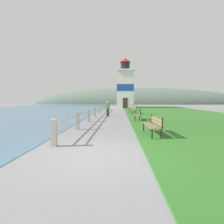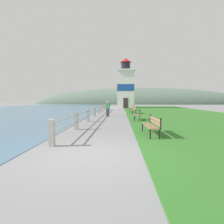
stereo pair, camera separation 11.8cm
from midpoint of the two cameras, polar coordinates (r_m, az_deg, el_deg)
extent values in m
plane|color=slate|center=(5.45, -7.35, -13.96)|extent=(160.00, 160.00, 0.00)
cube|color=#2D6623|center=(21.28, 20.86, -0.63)|extent=(12.00, 45.07, 0.06)
cube|color=#A8A399|center=(6.67, -18.91, -6.46)|extent=(0.18, 0.18, 0.98)
cube|color=#A8A399|center=(9.98, -11.57, -2.87)|extent=(0.18, 0.18, 0.98)
cube|color=#A8A399|center=(13.39, -7.93, -1.07)|extent=(0.18, 0.18, 0.98)
cube|color=#A8A399|center=(16.84, -5.78, 0.00)|extent=(0.18, 0.18, 0.98)
cube|color=#A8A399|center=(20.31, -4.37, 0.71)|extent=(0.18, 0.18, 0.98)
cube|color=#A8A399|center=(23.79, -3.36, 1.21)|extent=(0.18, 0.18, 0.98)
cube|color=#A8A399|center=(27.27, -2.62, 1.58)|extent=(0.18, 0.18, 0.98)
cube|color=#A8A399|center=(30.76, -2.04, 1.87)|extent=(0.18, 0.18, 0.98)
cylinder|color=#B2B2B7|center=(18.55, -5.02, 1.45)|extent=(0.06, 24.54, 0.06)
cylinder|color=#B2B2B7|center=(18.57, -5.01, 0.39)|extent=(0.06, 24.54, 0.06)
cube|color=brown|center=(8.30, 11.33, -4.41)|extent=(0.21, 1.92, 0.04)
cube|color=brown|center=(8.33, 12.32, -4.39)|extent=(0.21, 1.92, 0.04)
cube|color=brown|center=(8.36, 13.31, -4.37)|extent=(0.21, 1.92, 0.04)
cube|color=brown|center=(8.34, 13.92, -2.21)|extent=(0.15, 1.92, 0.11)
cube|color=brown|center=(8.36, 13.91, -3.28)|extent=(0.15, 1.92, 0.11)
cube|color=black|center=(7.43, 12.49, -7.34)|extent=(0.05, 0.05, 0.45)
cube|color=black|center=(9.23, 9.90, -5.07)|extent=(0.05, 0.05, 0.45)
cube|color=black|center=(7.52, 15.26, -7.25)|extent=(0.05, 0.05, 0.45)
cube|color=black|center=(9.31, 12.15, -5.03)|extent=(0.05, 0.05, 0.45)
cube|color=black|center=(7.46, 15.69, -3.69)|extent=(0.05, 0.05, 0.49)
cube|color=black|center=(9.26, 12.49, -2.15)|extent=(0.05, 0.05, 0.49)
cube|color=brown|center=(14.03, 7.45, -0.91)|extent=(0.30, 1.71, 0.04)
cube|color=brown|center=(14.03, 8.04, -0.91)|extent=(0.30, 1.71, 0.04)
cube|color=brown|center=(14.03, 8.64, -0.92)|extent=(0.30, 1.71, 0.04)
cube|color=brown|center=(14.01, 9.02, 0.37)|extent=(0.24, 1.71, 0.11)
cube|color=brown|center=(14.02, 9.01, -0.27)|extent=(0.24, 1.71, 0.11)
cube|color=black|center=(13.23, 7.20, -2.27)|extent=(0.06, 0.06, 0.45)
cube|color=black|center=(14.88, 7.35, -1.57)|extent=(0.06, 0.06, 0.45)
cube|color=black|center=(13.23, 8.80, -2.29)|extent=(0.06, 0.06, 0.45)
cube|color=black|center=(14.88, 8.78, -1.58)|extent=(0.06, 0.06, 0.45)
cube|color=black|center=(13.18, 9.04, -0.26)|extent=(0.06, 0.06, 0.49)
cube|color=black|center=(14.84, 8.99, 0.22)|extent=(0.06, 0.06, 0.49)
cube|color=brown|center=(20.39, 6.17, 0.66)|extent=(0.27, 1.90, 0.04)
cube|color=brown|center=(20.41, 6.57, 0.66)|extent=(0.27, 1.90, 0.04)
cube|color=brown|center=(20.43, 6.98, 0.66)|extent=(0.27, 1.90, 0.04)
cube|color=brown|center=(20.43, 7.23, 1.55)|extent=(0.21, 1.90, 0.11)
cube|color=brown|center=(20.44, 7.23, 1.11)|extent=(0.21, 1.90, 0.11)
cube|color=black|center=(19.49, 6.45, -0.23)|extent=(0.05, 0.05, 0.45)
cube|color=black|center=(21.31, 5.69, 0.15)|extent=(0.05, 0.05, 0.45)
cube|color=black|center=(19.55, 7.52, -0.22)|extent=(0.05, 0.05, 0.45)
cube|color=black|center=(21.36, 6.67, 0.15)|extent=(0.05, 0.05, 0.45)
cube|color=black|center=(19.52, 7.68, 1.15)|extent=(0.05, 0.05, 0.49)
cube|color=black|center=(21.34, 6.81, 1.41)|extent=(0.05, 0.05, 0.49)
cube|color=brown|center=(25.69, 5.70, 1.37)|extent=(0.27, 1.61, 0.04)
cube|color=brown|center=(25.72, 6.03, 1.37)|extent=(0.27, 1.61, 0.04)
cube|color=brown|center=(25.74, 6.35, 1.37)|extent=(0.27, 1.61, 0.04)
cube|color=brown|center=(25.74, 6.55, 2.07)|extent=(0.21, 1.60, 0.11)
cube|color=brown|center=(25.75, 6.54, 1.72)|extent=(0.21, 1.60, 0.11)
cube|color=black|center=(24.93, 5.89, 0.72)|extent=(0.05, 0.05, 0.45)
cube|color=black|center=(26.47, 5.36, 0.92)|extent=(0.05, 0.05, 0.45)
cube|color=black|center=(25.00, 6.73, 0.72)|extent=(0.05, 0.05, 0.45)
cube|color=black|center=(26.53, 6.15, 0.92)|extent=(0.05, 0.05, 0.45)
cube|color=black|center=(24.98, 6.85, 1.80)|extent=(0.05, 0.05, 0.49)
cube|color=black|center=(26.51, 6.26, 1.93)|extent=(0.05, 0.05, 0.49)
cube|color=white|center=(34.78, 4.18, 7.22)|extent=(3.19, 3.19, 7.17)
cube|color=#194799|center=(34.80, 4.18, 7.81)|extent=(3.23, 3.23, 1.29)
cube|color=white|center=(35.18, 4.21, 13.26)|extent=(3.67, 3.67, 0.25)
cylinder|color=black|center=(35.33, 4.22, 14.67)|extent=(1.76, 1.76, 1.51)
cone|color=red|center=(35.56, 4.23, 16.52)|extent=(2.19, 2.19, 0.83)
cube|color=#332823|center=(33.12, 4.24, 2.90)|extent=(0.90, 0.06, 2.00)
cylinder|color=#28282D|center=(17.58, -1.83, -0.18)|extent=(0.14, 0.14, 0.75)
cylinder|color=#28282D|center=(17.53, -1.30, -0.20)|extent=(0.14, 0.14, 0.75)
cube|color=#337A47|center=(17.52, -1.57, 1.94)|extent=(0.41, 0.28, 0.56)
sphere|color=tan|center=(17.51, -1.57, 3.25)|extent=(0.20, 0.20, 0.20)
ellipsoid|color=#566B5B|center=(65.56, 8.69, 2.58)|extent=(80.00, 16.00, 12.00)
camera|label=1|loc=(0.06, -90.17, -0.01)|focal=28.00mm
camera|label=2|loc=(0.06, 89.83, 0.01)|focal=28.00mm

